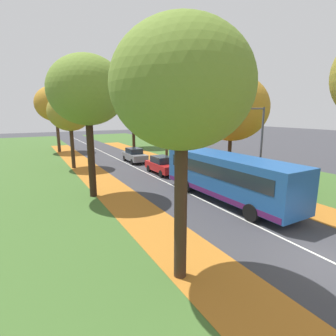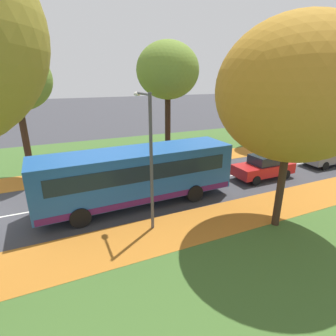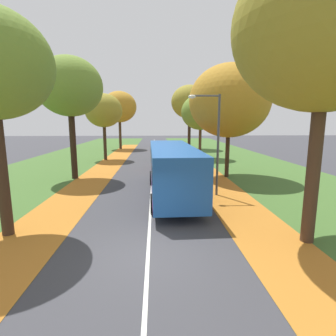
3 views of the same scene
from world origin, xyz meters
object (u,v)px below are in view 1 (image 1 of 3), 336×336
object	(u,v)px
tree_left_nearest	(182,87)
tree_right_far	(133,100)
streetlamp_right	(258,142)
bus	(227,175)
tree_left_mid	(70,112)
tree_right_near	(232,108)
tree_left_far	(55,104)
car_grey_following	(134,155)
tree_left_near	(87,91)
tree_right_mid	(167,113)
car_red_lead	(162,165)

from	to	relation	value
tree_left_nearest	tree_right_far	distance (m)	35.49
tree_left_nearest	streetlamp_right	distance (m)	10.99
tree_right_far	bus	bearing A→B (deg)	-99.39
tree_left_mid	tree_right_near	world-z (taller)	tree_right_near
tree_right_far	tree_right_near	bearing A→B (deg)	-89.59
tree_left_nearest	streetlamp_right	xyz separation A→B (m)	(9.26, 5.28, -2.67)
tree_left_far	tree_right_far	world-z (taller)	tree_right_far
tree_right_far	bus	world-z (taller)	tree_right_far
tree_right_near	car_grey_following	world-z (taller)	tree_right_near
tree_left_near	bus	world-z (taller)	tree_left_near
tree_left_near	tree_right_mid	size ratio (longest dim) A/B	1.20
tree_right_mid	bus	size ratio (longest dim) A/B	0.74
tree_right_mid	car_red_lead	xyz separation A→B (m)	(-4.55, -7.44, -4.77)
streetlamp_right	bus	world-z (taller)	streetlamp_right
bus	car_grey_following	world-z (taller)	bus
tree_right_mid	car_grey_following	size ratio (longest dim) A/B	1.83
tree_right_mid	streetlamp_right	world-z (taller)	tree_right_mid
tree_left_near	streetlamp_right	size ratio (longest dim) A/B	1.54
tree_right_far	car_red_lead	xyz separation A→B (m)	(-4.70, -19.11, -6.84)
tree_left_near	car_red_lead	size ratio (longest dim) A/B	2.20
tree_left_far	tree_left_nearest	bearing A→B (deg)	-90.06
streetlamp_right	tree_right_mid	bearing A→B (deg)	82.80
tree_left_mid	tree_left_nearest	bearing A→B (deg)	-89.79
streetlamp_right	car_grey_following	world-z (taller)	streetlamp_right
tree_left_nearest	car_grey_following	size ratio (longest dim) A/B	1.99
tree_left_near	tree_left_far	xyz separation A→B (m)	(0.57, 23.45, -0.12)
streetlamp_right	car_grey_following	size ratio (longest dim) A/B	1.42
tree_right_mid	car_grey_following	xyz separation A→B (m)	(-4.66, -0.73, -4.77)
tree_right_near	car_red_lead	bearing A→B (deg)	142.05
car_grey_following	tree_left_far	bearing A→B (deg)	117.29
tree_right_near	streetlamp_right	world-z (taller)	tree_right_near
bus	car_red_lead	size ratio (longest dim) A/B	2.49
tree_right_far	car_red_lead	distance (m)	20.83
tree_left_mid	streetlamp_right	world-z (taller)	tree_left_mid
streetlamp_right	car_red_lead	xyz separation A→B (m)	(-2.45, 9.15, -2.92)
streetlamp_right	car_red_lead	bearing A→B (deg)	104.98
tree_right_mid	bus	xyz separation A→B (m)	(-4.49, -16.40, -3.88)
tree_right_near	streetlamp_right	xyz separation A→B (m)	(-2.41, -5.36, -2.29)
tree_left_nearest	tree_right_mid	bearing A→B (deg)	62.56
tree_right_mid	tree_left_nearest	bearing A→B (deg)	-117.44
tree_right_far	tree_left_mid	bearing A→B (deg)	-133.06
tree_left_near	car_grey_following	bearing A→B (deg)	55.54
tree_left_mid	bus	world-z (taller)	tree_left_mid
tree_left_far	car_red_lead	size ratio (longest dim) A/B	2.24
tree_left_nearest	car_red_lead	size ratio (longest dim) A/B	2.00
tree_left_nearest	tree_right_mid	world-z (taller)	tree_left_nearest
car_red_lead	car_grey_following	world-z (taller)	same
tree_left_far	tree_left_mid	bearing A→B (deg)	-90.51
tree_right_far	tree_left_nearest	bearing A→B (deg)	-108.94
tree_right_far	car_grey_following	size ratio (longest dim) A/B	2.46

